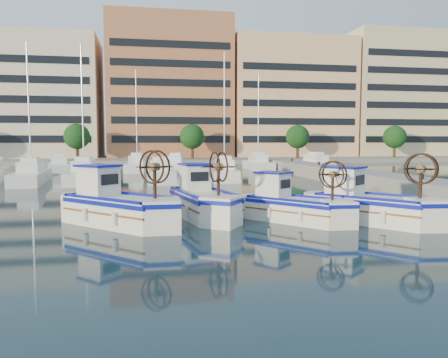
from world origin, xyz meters
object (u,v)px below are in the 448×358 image
(fishing_boat_c, at_px, (293,204))
(fishing_boat_d, at_px, (369,203))
(fishing_boat_b, at_px, (203,199))
(fishing_boat_a, at_px, (117,204))

(fishing_boat_c, xyz_separation_m, fishing_boat_d, (3.12, -0.83, 0.09))
(fishing_boat_b, height_order, fishing_boat_d, fishing_boat_b)
(fishing_boat_a, bearing_deg, fishing_boat_d, -51.80)
(fishing_boat_a, bearing_deg, fishing_boat_c, -48.35)
(fishing_boat_a, relative_size, fishing_boat_b, 0.96)
(fishing_boat_a, relative_size, fishing_boat_d, 1.01)
(fishing_boat_b, distance_m, fishing_boat_d, 7.33)
(fishing_boat_b, xyz_separation_m, fishing_boat_d, (6.85, -2.61, -0.01))
(fishing_boat_a, distance_m, fishing_boat_b, 3.95)
(fishing_boat_a, xyz_separation_m, fishing_boat_d, (10.58, -1.29, -0.04))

